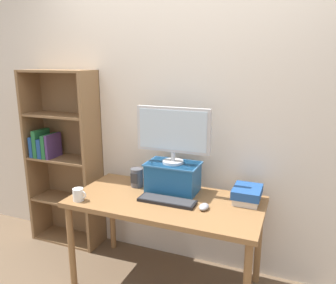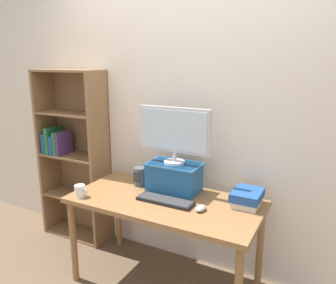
% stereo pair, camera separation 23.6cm
% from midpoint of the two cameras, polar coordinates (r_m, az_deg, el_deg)
% --- Properties ---
extents(ground_plane, '(12.00, 12.00, 0.00)m').
position_cam_midpoint_polar(ground_plane, '(2.80, -2.99, -23.39)').
color(ground_plane, brown).
extents(back_wall, '(7.00, 0.08, 2.60)m').
position_cam_midpoint_polar(back_wall, '(2.66, 0.67, 5.36)').
color(back_wall, beige).
rests_on(back_wall, ground_plane).
extents(desk, '(1.40, 0.68, 0.71)m').
position_cam_midpoint_polar(desk, '(2.47, -3.18, -11.63)').
color(desk, olive).
rests_on(desk, ground_plane).
extents(bookshelf_unit, '(0.68, 0.28, 1.62)m').
position_cam_midpoint_polar(bookshelf_unit, '(3.24, -19.82, -2.47)').
color(bookshelf_unit, olive).
rests_on(bookshelf_unit, ground_plane).
extents(riser_box, '(0.41, 0.26, 0.23)m').
position_cam_midpoint_polar(riser_box, '(2.54, -1.81, -6.07)').
color(riser_box, '#195189').
rests_on(riser_box, desk).
extents(computer_monitor, '(0.58, 0.16, 0.43)m').
position_cam_midpoint_polar(computer_monitor, '(2.44, -1.89, 1.71)').
color(computer_monitor, '#B7B7BA').
rests_on(computer_monitor, riser_box).
extents(keyboard, '(0.42, 0.13, 0.02)m').
position_cam_midpoint_polar(keyboard, '(2.39, -3.07, -10.25)').
color(keyboard, black).
rests_on(keyboard, desk).
extents(computer_mouse, '(0.06, 0.10, 0.04)m').
position_cam_midpoint_polar(computer_mouse, '(2.28, 3.28, -11.25)').
color(computer_mouse, '#99999E').
rests_on(computer_mouse, desk).
extents(book_stack, '(0.20, 0.25, 0.11)m').
position_cam_midpoint_polar(book_stack, '(2.42, 10.88, -8.99)').
color(book_stack, silver).
rests_on(book_stack, desk).
extents(coffee_mug, '(0.11, 0.08, 0.09)m').
position_cam_midpoint_polar(coffee_mug, '(2.52, -17.98, -8.76)').
color(coffee_mug, white).
rests_on(coffee_mug, desk).
extents(desk_speaker, '(0.10, 0.10, 0.15)m').
position_cam_midpoint_polar(desk_speaker, '(2.68, -7.98, -6.18)').
color(desk_speaker, '#4C4C51').
rests_on(desk_speaker, desk).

